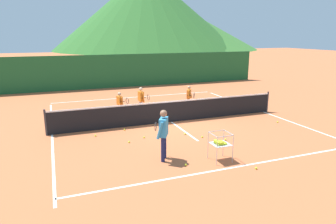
{
  "coord_description": "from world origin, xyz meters",
  "views": [
    {
      "loc": [
        -4.89,
        -12.33,
        3.87
      ],
      "look_at": [
        -0.67,
        -1.32,
        0.84
      ],
      "focal_mm": 32.55,
      "sensor_mm": 36.0,
      "label": 1
    }
  ],
  "objects": [
    {
      "name": "hill_0",
      "position": [
        25.29,
        66.32,
        6.27
      ],
      "size": [
        46.72,
        46.72,
        12.54
      ],
      "primitive_type": "cone",
      "color": "#38702D",
      "rests_on": "ground"
    },
    {
      "name": "line_baseline_near",
      "position": [
        0.0,
        -5.19,
        0.0
      ],
      "size": [
        10.17,
        0.08,
        0.01
      ],
      "primitive_type": "cube",
      "color": "white",
      "rests_on": "ground"
    },
    {
      "name": "tennis_net",
      "position": [
        0.0,
        0.0,
        0.5
      ],
      "size": [
        10.63,
        0.08,
        1.05
      ],
      "color": "#333338",
      "rests_on": "ground"
    },
    {
      "name": "student_0",
      "position": [
        -1.97,
        1.65,
        0.73
      ],
      "size": [
        0.5,
        0.54,
        1.22
      ],
      "color": "silver",
      "rests_on": "ground"
    },
    {
      "name": "hill_1",
      "position": [
        20.01,
        66.96,
        8.29
      ],
      "size": [
        45.02,
        45.02,
        16.57
      ],
      "primitive_type": "cone",
      "color": "#38702D",
      "rests_on": "ground"
    },
    {
      "name": "tennis_ball_1",
      "position": [
        0.99,
        -3.03,
        0.03
      ],
      "size": [
        0.07,
        0.07,
        0.07
      ],
      "primitive_type": "sphere",
      "color": "yellow",
      "rests_on": "ground"
    },
    {
      "name": "tennis_ball_3",
      "position": [
        -1.79,
        -1.69,
        0.03
      ],
      "size": [
        0.07,
        0.07,
        0.07
      ],
      "primitive_type": "sphere",
      "color": "yellow",
      "rests_on": "ground"
    },
    {
      "name": "tennis_ball_5",
      "position": [
        0.51,
        -5.53,
        0.03
      ],
      "size": [
        0.07,
        0.07,
        0.07
      ],
      "primitive_type": "sphere",
      "color": "yellow",
      "rests_on": "ground"
    },
    {
      "name": "tennis_ball_7",
      "position": [
        -2.27,
        -0.47,
        0.03
      ],
      "size": [
        0.07,
        0.07,
        0.07
      ],
      "primitive_type": "sphere",
      "color": "yellow",
      "rests_on": "ground"
    },
    {
      "name": "line_sideline_east",
      "position": [
        5.08,
        0.0,
        0.0
      ],
      "size": [
        0.08,
        11.22,
        0.01
      ],
      "primitive_type": "cube",
      "color": "white",
      "rests_on": "ground"
    },
    {
      "name": "line_sideline_west",
      "position": [
        -5.08,
        0.0,
        0.0
      ],
      "size": [
        0.08,
        11.22,
        0.01
      ],
      "primitive_type": "cube",
      "color": "white",
      "rests_on": "ground"
    },
    {
      "name": "instructor",
      "position": [
        -1.8,
        -3.88,
        0.98
      ],
      "size": [
        0.53,
        0.82,
        1.63
      ],
      "color": "#191E4C",
      "rests_on": "ground"
    },
    {
      "name": "line_baseline_far",
      "position": [
        0.0,
        6.03,
        0.0
      ],
      "size": [
        10.17,
        0.08,
        0.01
      ],
      "primitive_type": "cube",
      "color": "white",
      "rests_on": "ground"
    },
    {
      "name": "tennis_ball_0",
      "position": [
        -2.45,
        -1.99,
        0.03
      ],
      "size": [
        0.07,
        0.07,
        0.07
      ],
      "primitive_type": "sphere",
      "color": "yellow",
      "rests_on": "ground"
    },
    {
      "name": "hill_2",
      "position": [
        18.63,
        63.9,
        9.53
      ],
      "size": [
        46.43,
        46.43,
        19.06
      ],
      "primitive_type": "cone",
      "color": "#2D6628",
      "rests_on": "ground"
    },
    {
      "name": "tennis_ball_4",
      "position": [
        -0.15,
        -1.87,
        0.03
      ],
      "size": [
        0.07,
        0.07,
        0.07
      ],
      "primitive_type": "sphere",
      "color": "yellow",
      "rests_on": "ground"
    },
    {
      "name": "ball_cart",
      "position": [
        -0.18,
        -4.58,
        0.59
      ],
      "size": [
        0.58,
        0.58,
        0.9
      ],
      "color": "#B7B7BC",
      "rests_on": "ground"
    },
    {
      "name": "student_1",
      "position": [
        -0.87,
        1.82,
        0.82
      ],
      "size": [
        0.44,
        0.63,
        1.36
      ],
      "color": "silver",
      "rests_on": "ground"
    },
    {
      "name": "line_service_center",
      "position": [
        0.0,
        0.0,
        0.0
      ],
      "size": [
        0.08,
        5.46,
        0.01
      ],
      "primitive_type": "cube",
      "color": "white",
      "rests_on": "ground"
    },
    {
      "name": "tennis_ball_8",
      "position": [
        -1.34,
        -4.57,
        0.03
      ],
      "size": [
        0.07,
        0.07,
        0.07
      ],
      "primitive_type": "sphere",
      "color": "yellow",
      "rests_on": "ground"
    },
    {
      "name": "tennis_ball_2",
      "position": [
        4.42,
        -1.83,
        0.03
      ],
      "size": [
        0.07,
        0.07,
        0.07
      ],
      "primitive_type": "sphere",
      "color": "yellow",
      "rests_on": "ground"
    },
    {
      "name": "student_2",
      "position": [
        1.69,
        1.76,
        0.77
      ],
      "size": [
        0.44,
        0.7,
        1.28
      ],
      "color": "navy",
      "rests_on": "ground"
    },
    {
      "name": "ground_plane",
      "position": [
        0.0,
        0.0,
        0.0
      ],
      "size": [
        120.0,
        120.0,
        0.0
      ],
      "primitive_type": "plane",
      "color": "#BC6038"
    },
    {
      "name": "tennis_ball_6",
      "position": [
        0.32,
        -2.44,
        0.03
      ],
      "size": [
        0.07,
        0.07,
        0.07
      ],
      "primitive_type": "sphere",
      "color": "yellow",
      "rests_on": "ground"
    },
    {
      "name": "windscreen_fence",
      "position": [
        0.0,
        10.03,
        1.22
      ],
      "size": [
        22.37,
        0.08,
        2.44
      ],
      "primitive_type": "cube",
      "color": "#1E5B2D",
      "rests_on": "ground"
    },
    {
      "name": "tennis_ball_9",
      "position": [
        -3.5,
        -0.82,
        0.03
      ],
      "size": [
        0.07,
        0.07,
        0.07
      ],
      "primitive_type": "sphere",
      "color": "yellow",
      "rests_on": "ground"
    }
  ]
}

